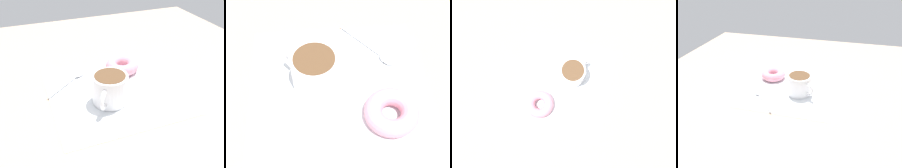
{
  "view_description": "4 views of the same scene",
  "coord_description": "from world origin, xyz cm",
  "views": [
    {
      "loc": [
        52.34,
        -19.99,
        38.1
      ],
      "look_at": [
        1.24,
        -0.42,
        2.3
      ],
      "focal_mm": 40.0,
      "sensor_mm": 36.0,
      "label": 1
    },
    {
      "loc": [
        4.12,
        32.76,
        49.27
      ],
      "look_at": [
        1.24,
        -0.42,
        2.3
      ],
      "focal_mm": 50.0,
      "sensor_mm": 36.0,
      "label": 2
    },
    {
      "loc": [
        -16.33,
        -4.71,
        76.85
      ],
      "look_at": [
        1.24,
        -0.42,
        2.3
      ],
      "focal_mm": 35.0,
      "sensor_mm": 36.0,
      "label": 3
    },
    {
      "loc": [
        19.24,
        -69.84,
        43.98
      ],
      "look_at": [
        1.24,
        -0.42,
        2.3
      ],
      "focal_mm": 35.0,
      "sensor_mm": 36.0,
      "label": 4
    }
  ],
  "objects": [
    {
      "name": "donut",
      "position": [
        -7.61,
        6.16,
        1.94
      ],
      "size": [
        9.77,
        9.77,
        3.29
      ],
      "primitive_type": "torus",
      "color": "pink",
      "rests_on": "napkin"
    },
    {
      "name": "napkin",
      "position": [
        1.24,
        -0.42,
        0.15
      ],
      "size": [
        33.45,
        33.45,
        0.3
      ],
      "primitive_type": "cube",
      "rotation": [
        0.0,
        0.0,
        0.0
      ],
      "color": "white",
      "rests_on": "ground_plane"
    },
    {
      "name": "ground_plane",
      "position": [
        0.0,
        0.0,
        -1.0
      ],
      "size": [
        120.0,
        120.0,
        2.0
      ],
      "primitive_type": "cube",
      "color": "tan"
    },
    {
      "name": "spoon",
      "position": [
        -7.88,
        -8.62,
        0.69
      ],
      "size": [
        10.69,
        12.39,
        0.9
      ],
      "color": "silver",
      "rests_on": "napkin"
    },
    {
      "name": "coffee_cup",
      "position": [
        5.42,
        -2.58,
        4.12
      ],
      "size": [
        10.5,
        8.99,
        7.37
      ],
      "color": "white",
      "rests_on": "napkin"
    }
  ]
}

